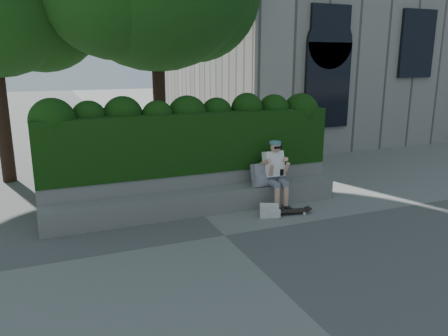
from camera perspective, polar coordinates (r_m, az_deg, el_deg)
name	(u,v)px	position (r m, az deg, el deg)	size (l,w,h in m)	color
ground	(225,235)	(7.72, 0.08, -8.81)	(80.00, 80.00, 0.00)	slate
bench_ledge	(201,202)	(8.74, -3.06, -4.49)	(6.00, 0.45, 0.45)	gray
planter_wall	(193,189)	(9.12, -4.06, -2.72)	(6.00, 0.50, 0.75)	gray
hedge	(189,141)	(9.10, -4.62, 3.55)	(6.00, 1.00, 1.20)	black
person	(275,171)	(9.04, 6.64, -0.44)	(0.40, 0.76, 1.38)	slate
skateboard	(290,211)	(8.80, 8.63, -5.58)	(0.79, 0.32, 0.08)	black
backpack_plaid	(260,175)	(8.99, 4.71, -0.92)	(0.32, 0.17, 0.47)	#B6B5BA
backpack_ground	(269,211)	(8.62, 5.93, -5.56)	(0.36, 0.26, 0.24)	silver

